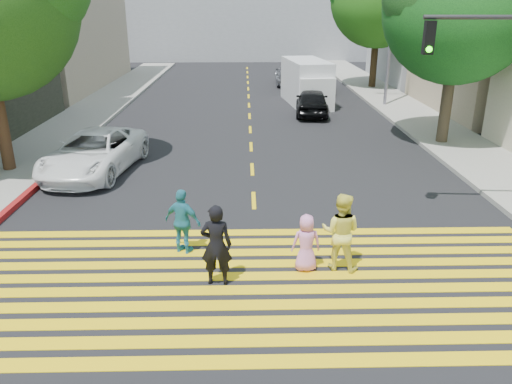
{
  "coord_description": "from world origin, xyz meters",
  "views": [
    {
      "loc": [
        -0.25,
        -7.86,
        5.5
      ],
      "look_at": [
        0.0,
        3.0,
        1.4
      ],
      "focal_mm": 35.0,
      "sensor_mm": 36.0,
      "label": 1
    }
  ],
  "objects_px": {
    "pedestrian_extra": "(183,222)",
    "dark_car_parked": "(322,82)",
    "pedestrian_man": "(216,245)",
    "silver_car": "(290,74)",
    "pedestrian_woman": "(341,232)",
    "dark_car_near": "(312,102)",
    "pedestrian_child": "(306,243)",
    "white_van": "(307,84)",
    "white_sedan": "(94,152)"
  },
  "relations": [
    {
      "from": "pedestrian_extra",
      "to": "dark_car_parked",
      "type": "distance_m",
      "value": 23.97
    },
    {
      "from": "dark_car_parked",
      "to": "pedestrian_man",
      "type": "bearing_deg",
      "value": -98.09
    },
    {
      "from": "silver_car",
      "to": "pedestrian_woman",
      "type": "bearing_deg",
      "value": 90.0
    },
    {
      "from": "pedestrian_man",
      "to": "pedestrian_extra",
      "type": "bearing_deg",
      "value": -55.47
    },
    {
      "from": "pedestrian_extra",
      "to": "dark_car_near",
      "type": "distance_m",
      "value": 16.25
    },
    {
      "from": "pedestrian_extra",
      "to": "dark_car_parked",
      "type": "relative_size",
      "value": 0.4
    },
    {
      "from": "pedestrian_extra",
      "to": "silver_car",
      "type": "relative_size",
      "value": 0.31
    },
    {
      "from": "pedestrian_woman",
      "to": "pedestrian_man",
      "type": "bearing_deg",
      "value": 32.3
    },
    {
      "from": "pedestrian_child",
      "to": "pedestrian_extra",
      "type": "distance_m",
      "value": 2.91
    },
    {
      "from": "pedestrian_woman",
      "to": "pedestrian_extra",
      "type": "relative_size",
      "value": 1.12
    },
    {
      "from": "dark_car_parked",
      "to": "white_van",
      "type": "relative_size",
      "value": 0.71
    },
    {
      "from": "pedestrian_woman",
      "to": "dark_car_parked",
      "type": "xyz_separation_m",
      "value": [
        3.12,
        23.86,
        -0.23
      ]
    },
    {
      "from": "dark_car_near",
      "to": "dark_car_parked",
      "type": "distance_m",
      "value": 7.74
    },
    {
      "from": "dark_car_near",
      "to": "silver_car",
      "type": "bearing_deg",
      "value": -83.18
    },
    {
      "from": "white_sedan",
      "to": "dark_car_parked",
      "type": "xyz_separation_m",
      "value": [
        10.38,
        16.96,
        -0.07
      ]
    },
    {
      "from": "pedestrian_child",
      "to": "pedestrian_extra",
      "type": "xyz_separation_m",
      "value": [
        -2.77,
        0.89,
        0.13
      ]
    },
    {
      "from": "pedestrian_man",
      "to": "white_sedan",
      "type": "xyz_separation_m",
      "value": [
        -4.59,
        7.48,
        -0.16
      ]
    },
    {
      "from": "pedestrian_child",
      "to": "dark_car_near",
      "type": "bearing_deg",
      "value": -102.55
    },
    {
      "from": "pedestrian_man",
      "to": "dark_car_near",
      "type": "bearing_deg",
      "value": -100.27
    },
    {
      "from": "pedestrian_man",
      "to": "dark_car_near",
      "type": "relative_size",
      "value": 0.43
    },
    {
      "from": "pedestrian_woman",
      "to": "dark_car_parked",
      "type": "distance_m",
      "value": 24.07
    },
    {
      "from": "pedestrian_extra",
      "to": "dark_car_parked",
      "type": "xyz_separation_m",
      "value": [
        6.64,
        23.03,
        -0.14
      ]
    },
    {
      "from": "pedestrian_child",
      "to": "white_sedan",
      "type": "xyz_separation_m",
      "value": [
        -6.51,
        6.96,
        0.07
      ]
    },
    {
      "from": "pedestrian_extra",
      "to": "white_sedan",
      "type": "xyz_separation_m",
      "value": [
        -3.74,
        6.07,
        -0.07
      ]
    },
    {
      "from": "pedestrian_extra",
      "to": "silver_car",
      "type": "height_order",
      "value": "pedestrian_extra"
    },
    {
      "from": "silver_car",
      "to": "pedestrian_man",
      "type": "bearing_deg",
      "value": 84.58
    },
    {
      "from": "silver_car",
      "to": "dark_car_parked",
      "type": "distance_m",
      "value": 3.69
    },
    {
      "from": "pedestrian_extra",
      "to": "white_van",
      "type": "distance_m",
      "value": 19.28
    },
    {
      "from": "pedestrian_woman",
      "to": "white_van",
      "type": "height_order",
      "value": "white_van"
    },
    {
      "from": "white_sedan",
      "to": "silver_car",
      "type": "bearing_deg",
      "value": 75.22
    },
    {
      "from": "white_sedan",
      "to": "white_van",
      "type": "relative_size",
      "value": 0.94
    },
    {
      "from": "pedestrian_extra",
      "to": "dark_car_near",
      "type": "relative_size",
      "value": 0.38
    },
    {
      "from": "dark_car_parked",
      "to": "white_van",
      "type": "bearing_deg",
      "value": -103.99
    },
    {
      "from": "silver_car",
      "to": "dark_car_near",
      "type": "bearing_deg",
      "value": 93.9
    },
    {
      "from": "white_sedan",
      "to": "white_van",
      "type": "height_order",
      "value": "white_van"
    },
    {
      "from": "pedestrian_extra",
      "to": "silver_car",
      "type": "distance_m",
      "value": 26.63
    },
    {
      "from": "white_van",
      "to": "pedestrian_child",
      "type": "bearing_deg",
      "value": -103.96
    },
    {
      "from": "pedestrian_child",
      "to": "pedestrian_extra",
      "type": "height_order",
      "value": "pedestrian_extra"
    },
    {
      "from": "pedestrian_man",
      "to": "silver_car",
      "type": "relative_size",
      "value": 0.35
    },
    {
      "from": "pedestrian_man",
      "to": "silver_car",
      "type": "bearing_deg",
      "value": -94.53
    },
    {
      "from": "pedestrian_woman",
      "to": "white_van",
      "type": "bearing_deg",
      "value": -74.64
    },
    {
      "from": "pedestrian_woman",
      "to": "silver_car",
      "type": "bearing_deg",
      "value": -72.61
    },
    {
      "from": "pedestrian_man",
      "to": "dark_car_parked",
      "type": "distance_m",
      "value": 25.12
    },
    {
      "from": "pedestrian_man",
      "to": "pedestrian_woman",
      "type": "distance_m",
      "value": 2.73
    },
    {
      "from": "pedestrian_extra",
      "to": "silver_car",
      "type": "xyz_separation_m",
      "value": [
        4.74,
        26.2,
        -0.05
      ]
    },
    {
      "from": "pedestrian_woman",
      "to": "pedestrian_extra",
      "type": "height_order",
      "value": "pedestrian_woman"
    },
    {
      "from": "pedestrian_woman",
      "to": "pedestrian_child",
      "type": "height_order",
      "value": "pedestrian_woman"
    },
    {
      "from": "dark_car_parked",
      "to": "white_sedan",
      "type": "bearing_deg",
      "value": -116.23
    },
    {
      "from": "pedestrian_man",
      "to": "white_van",
      "type": "bearing_deg",
      "value": -98.46
    },
    {
      "from": "dark_car_near",
      "to": "pedestrian_woman",
      "type": "bearing_deg",
      "value": 90.36
    }
  ]
}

